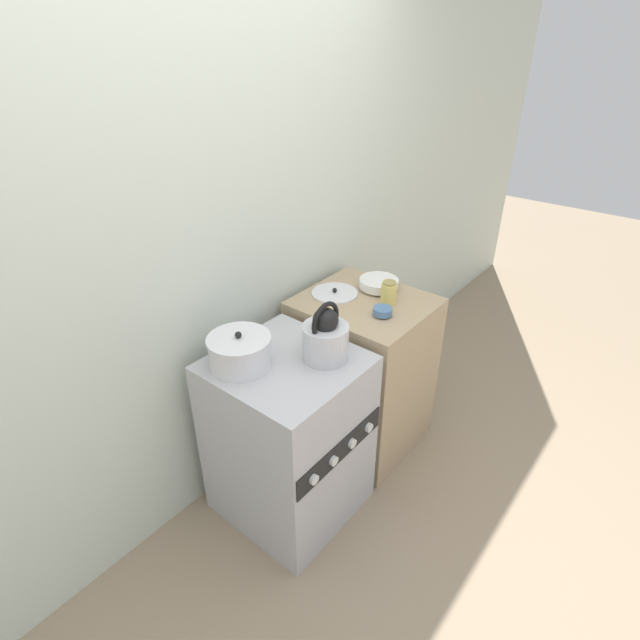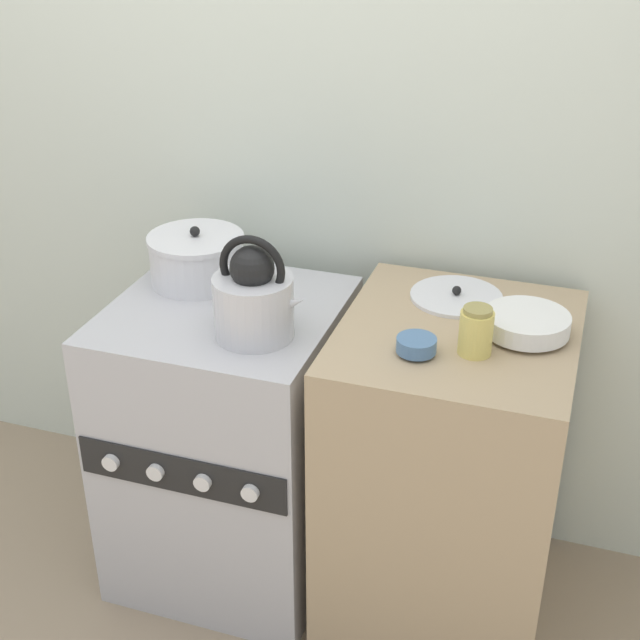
{
  "view_description": "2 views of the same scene",
  "coord_description": "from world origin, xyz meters",
  "px_view_note": "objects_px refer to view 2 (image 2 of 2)",
  "views": [
    {
      "loc": [
        -1.26,
        -0.91,
        2.07
      ],
      "look_at": [
        0.28,
        0.34,
        0.92
      ],
      "focal_mm": 28.0,
      "sensor_mm": 36.0,
      "label": 1
    },
    {
      "loc": [
        0.9,
        -1.59,
        1.92
      ],
      "look_at": [
        0.28,
        0.26,
        0.88
      ],
      "focal_mm": 50.0,
      "sensor_mm": 36.0,
      "label": 2
    }
  ],
  "objects_px": {
    "storage_jar": "(476,331)",
    "kettle": "(254,298)",
    "stove": "(231,441)",
    "cooking_pot": "(197,259)",
    "small_ceramic_bowl": "(416,345)",
    "enamel_bowl": "(527,323)",
    "loose_pot_lid": "(456,296)"
  },
  "relations": [
    {
      "from": "cooking_pot",
      "to": "kettle",
      "type": "bearing_deg",
      "value": -41.74
    },
    {
      "from": "cooking_pot",
      "to": "loose_pot_lid",
      "type": "distance_m",
      "value": 0.72
    },
    {
      "from": "stove",
      "to": "storage_jar",
      "type": "bearing_deg",
      "value": -6.77
    },
    {
      "from": "enamel_bowl",
      "to": "small_ceramic_bowl",
      "type": "relative_size",
      "value": 2.2
    },
    {
      "from": "stove",
      "to": "kettle",
      "type": "height_order",
      "value": "kettle"
    },
    {
      "from": "kettle",
      "to": "cooking_pot",
      "type": "bearing_deg",
      "value": 138.26
    },
    {
      "from": "storage_jar",
      "to": "kettle",
      "type": "bearing_deg",
      "value": -177.1
    },
    {
      "from": "enamel_bowl",
      "to": "stove",
      "type": "bearing_deg",
      "value": -176.69
    },
    {
      "from": "stove",
      "to": "storage_jar",
      "type": "distance_m",
      "value": 0.85
    },
    {
      "from": "small_ceramic_bowl",
      "to": "loose_pot_lid",
      "type": "height_order",
      "value": "small_ceramic_bowl"
    },
    {
      "from": "small_ceramic_bowl",
      "to": "storage_jar",
      "type": "bearing_deg",
      "value": 20.81
    },
    {
      "from": "kettle",
      "to": "storage_jar",
      "type": "distance_m",
      "value": 0.54
    },
    {
      "from": "small_ceramic_bowl",
      "to": "loose_pot_lid",
      "type": "relative_size",
      "value": 0.39
    },
    {
      "from": "enamel_bowl",
      "to": "small_ceramic_bowl",
      "type": "bearing_deg",
      "value": -143.01
    },
    {
      "from": "small_ceramic_bowl",
      "to": "loose_pot_lid",
      "type": "xyz_separation_m",
      "value": [
        0.03,
        0.32,
        -0.02
      ]
    },
    {
      "from": "stove",
      "to": "cooking_pot",
      "type": "bearing_deg",
      "value": 135.13
    },
    {
      "from": "stove",
      "to": "cooking_pot",
      "type": "distance_m",
      "value": 0.53
    },
    {
      "from": "stove",
      "to": "enamel_bowl",
      "type": "distance_m",
      "value": 0.92
    },
    {
      "from": "storage_jar",
      "to": "cooking_pot",
      "type": "bearing_deg",
      "value": 165.22
    },
    {
      "from": "storage_jar",
      "to": "loose_pot_lid",
      "type": "height_order",
      "value": "storage_jar"
    },
    {
      "from": "kettle",
      "to": "enamel_bowl",
      "type": "bearing_deg",
      "value": 13.35
    },
    {
      "from": "kettle",
      "to": "small_ceramic_bowl",
      "type": "xyz_separation_m",
      "value": [
        0.41,
        -0.02,
        -0.05
      ]
    },
    {
      "from": "kettle",
      "to": "cooking_pot",
      "type": "distance_m",
      "value": 0.36
    },
    {
      "from": "cooking_pot",
      "to": "enamel_bowl",
      "type": "xyz_separation_m",
      "value": [
        0.91,
        -0.09,
        -0.0
      ]
    },
    {
      "from": "kettle",
      "to": "small_ceramic_bowl",
      "type": "distance_m",
      "value": 0.41
    },
    {
      "from": "kettle",
      "to": "small_ceramic_bowl",
      "type": "height_order",
      "value": "kettle"
    },
    {
      "from": "kettle",
      "to": "enamel_bowl",
      "type": "height_order",
      "value": "kettle"
    },
    {
      "from": "stove",
      "to": "kettle",
      "type": "xyz_separation_m",
      "value": [
        0.14,
        -0.11,
        0.53
      ]
    },
    {
      "from": "enamel_bowl",
      "to": "loose_pot_lid",
      "type": "distance_m",
      "value": 0.24
    },
    {
      "from": "stove",
      "to": "enamel_bowl",
      "type": "height_order",
      "value": "enamel_bowl"
    },
    {
      "from": "small_ceramic_bowl",
      "to": "loose_pot_lid",
      "type": "distance_m",
      "value": 0.32
    },
    {
      "from": "cooking_pot",
      "to": "small_ceramic_bowl",
      "type": "bearing_deg",
      "value": -21.02
    }
  ]
}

